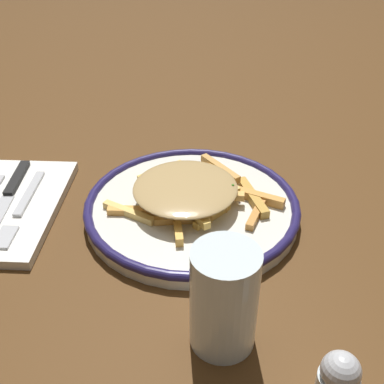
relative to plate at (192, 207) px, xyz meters
The scene contains 7 objects.
ground_plane 0.01m from the plate, ahead, with size 2.60×2.60×0.00m, color #4F3014.
plate is the anchor object (origin of this frame).
fries_heap 0.02m from the plate, 62.57° to the left, with size 0.25×0.21×0.03m.
napkin 0.26m from the plate, ahead, with size 0.15×0.24×0.01m, color white.
fork 0.24m from the plate, ahead, with size 0.03×0.18×0.00m.
knife 0.26m from the plate, ahead, with size 0.02×0.21×0.01m.
water_glass 0.22m from the plate, 97.46° to the left, with size 0.07×0.07×0.12m, color silver.
Camera 1 is at (0.01, 0.54, 0.41)m, focal length 45.21 mm.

